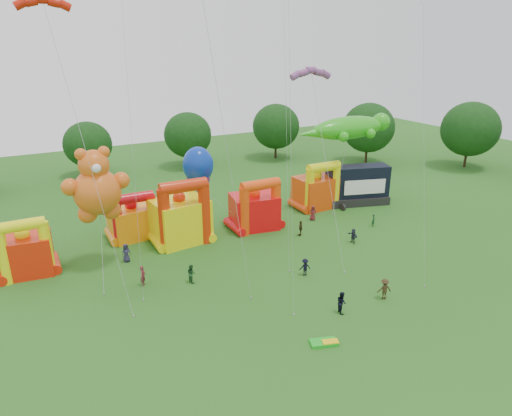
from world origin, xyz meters
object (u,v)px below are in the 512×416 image
teddy_bear_kite (98,205)px  spectator_0 (126,253)px  gecko_kite (345,150)px  spectator_4 (301,228)px  bouncy_castle_0 (26,252)px  bouncy_castle_2 (181,218)px  octopus_kite (217,195)px  stage_trailer (357,185)px

teddy_bear_kite → spectator_0: size_ratio=6.20×
teddy_bear_kite → spectator_0: 6.06m
gecko_kite → spectator_4: bearing=-150.2°
bouncy_castle_0 → teddy_bear_kite: (6.78, -2.28, 4.34)m
bouncy_castle_2 → gecko_kite: bearing=3.3°
octopus_kite → spectator_4: 10.72m
bouncy_castle_0 → stage_trailer: size_ratio=0.67×
gecko_kite → octopus_kite: size_ratio=1.52×
bouncy_castle_0 → spectator_0: size_ratio=3.06×
teddy_bear_kite → octopus_kite: (14.23, 4.97, -2.67)m
bouncy_castle_0 → spectator_4: size_ratio=3.29×
bouncy_castle_0 → stage_trailer: (41.18, 1.11, 0.29)m
teddy_bear_kite → bouncy_castle_2: bearing=15.4°
spectator_0 → spectator_4: (19.30, -2.74, -0.07)m
bouncy_castle_2 → teddy_bear_kite: bearing=-164.6°
spectator_0 → bouncy_castle_2: bearing=3.9°
octopus_kite → spectator_0: (-12.07, -4.56, -2.97)m
teddy_bear_kite → gecko_kite: 32.37m
octopus_kite → stage_trailer: bearing=-4.5°
bouncy_castle_0 → gecko_kite: (38.91, 1.50, 5.34)m
bouncy_castle_2 → octopus_kite: octopus_kite is taller
bouncy_castle_2 → spectator_0: bouncy_castle_2 is taller
gecko_kite → spectator_4: size_ratio=8.10×
bouncy_castle_2 → bouncy_castle_0: bearing=-179.5°
teddy_bear_kite → gecko_kite: size_ratio=0.82×
bouncy_castle_2 → stage_trailer: bearing=2.2°
bouncy_castle_0 → bouncy_castle_2: bearing=0.5°
bouncy_castle_0 → gecko_kite: gecko_kite is taller
teddy_bear_kite → octopus_kite: teddy_bear_kite is taller
bouncy_castle_0 → stage_trailer: bouncy_castle_0 is taller
bouncy_castle_0 → gecko_kite: size_ratio=0.41×
bouncy_castle_2 → stage_trailer: size_ratio=0.85×
bouncy_castle_0 → teddy_bear_kite: bearing=-18.6°
bouncy_castle_2 → octopus_kite: bearing=25.3°
spectator_0 → spectator_4: bearing=-21.0°
bouncy_castle_0 → octopus_kite: (21.01, 2.69, 1.67)m
bouncy_castle_2 → spectator_0: bearing=-163.2°
bouncy_castle_2 → gecko_kite: gecko_kite is taller
stage_trailer → spectator_0: size_ratio=4.58×
teddy_bear_kite → stage_trailer: bearing=5.6°
octopus_kite → spectator_4: bearing=-45.3°
bouncy_castle_2 → spectator_0: size_ratio=3.87×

